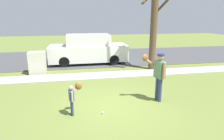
{
  "coord_description": "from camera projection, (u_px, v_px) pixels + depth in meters",
  "views": [
    {
      "loc": [
        -1.15,
        -6.16,
        2.99
      ],
      "look_at": [
        0.22,
        1.06,
        1.0
      ],
      "focal_mm": 31.53,
      "sensor_mm": 36.0,
      "label": 1
    }
  ],
  "objects": [
    {
      "name": "person_adult",
      "position": [
        158.0,
        72.0,
        6.99
      ],
      "size": [
        0.78,
        0.62,
        1.76
      ],
      "rotation": [
        0.0,
        0.0,
        -2.97
      ],
      "color": "navy",
      "rests_on": "ground"
    },
    {
      "name": "utility_cabinet",
      "position": [
        37.0,
        63.0,
        10.58
      ],
      "size": [
        0.84,
        0.67,
        1.19
      ],
      "primitive_type": "cube",
      "color": "beige",
      "rests_on": "ground"
    },
    {
      "name": "baseball",
      "position": [
        103.0,
        113.0,
        6.26
      ],
      "size": [
        0.07,
        0.07,
        0.07
      ],
      "primitive_type": "sphere",
      "color": "white",
      "rests_on": "ground"
    },
    {
      "name": "street_tree_near",
      "position": [
        154.0,
        18.0,
        10.9
      ],
      "size": [
        1.85,
        1.89,
        5.56
      ],
      "color": "brown",
      "rests_on": "ground"
    },
    {
      "name": "parked_van_white",
      "position": [
        88.0,
        50.0,
        12.93
      ],
      "size": [
        5.0,
        1.95,
        1.88
      ],
      "color": "silver",
      "rests_on": "road_surface"
    },
    {
      "name": "sidewalk_strip",
      "position": [
        99.0,
        76.0,
        10.24
      ],
      "size": [
        36.0,
        1.2,
        0.06
      ],
      "primitive_type": "cube",
      "color": "#A3A39E",
      "rests_on": "ground"
    },
    {
      "name": "ground_plane",
      "position": [
        99.0,
        77.0,
        10.15
      ],
      "size": [
        48.0,
        48.0,
        0.0
      ],
      "primitive_type": "plane",
      "color": "olive"
    },
    {
      "name": "road_surface",
      "position": [
        91.0,
        57.0,
        14.98
      ],
      "size": [
        36.0,
        6.8,
        0.02
      ],
      "primitive_type": "cube",
      "color": "#424244",
      "rests_on": "ground"
    },
    {
      "name": "person_child",
      "position": [
        74.0,
        95.0,
        6.08
      ],
      "size": [
        0.44,
        0.45,
        1.03
      ],
      "rotation": [
        0.0,
        0.0,
        0.18
      ],
      "color": "navy",
      "rests_on": "ground"
    }
  ]
}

